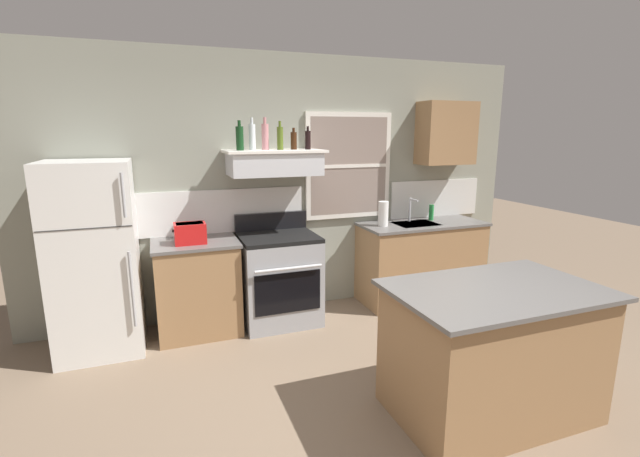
{
  "coord_description": "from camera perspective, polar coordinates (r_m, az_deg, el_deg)",
  "views": [
    {
      "loc": [
        -1.34,
        -2.29,
        1.92
      ],
      "look_at": [
        -0.05,
        1.2,
        1.1
      ],
      "focal_mm": 24.8,
      "sensor_mm": 36.0,
      "label": 1
    }
  ],
  "objects": [
    {
      "name": "ground_plane",
      "position": [
        3.28,
        8.88,
        -23.59
      ],
      "size": [
        16.0,
        16.0,
        0.0
      ],
      "primitive_type": "plane",
      "color": "#7A6651"
    },
    {
      "name": "back_wall",
      "position": [
        4.76,
        -3.39,
        5.54
      ],
      "size": [
        5.4,
        0.11,
        2.7
      ],
      "color": "gray",
      "rests_on": "ground_plane"
    },
    {
      "name": "refrigerator",
      "position": [
        4.31,
        -27.07,
        -3.48
      ],
      "size": [
        0.7,
        0.72,
        1.68
      ],
      "color": "white",
      "rests_on": "ground_plane"
    },
    {
      "name": "counter_left_of_stove",
      "position": [
        4.45,
        -15.51,
        -7.26
      ],
      "size": [
        0.79,
        0.63,
        0.91
      ],
      "color": "#9E754C",
      "rests_on": "ground_plane"
    },
    {
      "name": "toaster",
      "position": [
        4.23,
        -16.42,
        -0.54
      ],
      "size": [
        0.3,
        0.2,
        0.19
      ],
      "color": "red",
      "rests_on": "counter_left_of_stove"
    },
    {
      "name": "stove_range",
      "position": [
        4.54,
        -5.31,
        -6.35
      ],
      "size": [
        0.76,
        0.69,
        1.09
      ],
      "color": "#9EA0A5",
      "rests_on": "ground_plane"
    },
    {
      "name": "range_hood_shelf",
      "position": [
        4.4,
        -5.95,
        8.48
      ],
      "size": [
        0.96,
        0.52,
        0.24
      ],
      "color": "silver"
    },
    {
      "name": "bottle_dark_green_wine",
      "position": [
        4.3,
        -10.32,
        11.44
      ],
      "size": [
        0.07,
        0.07,
        0.28
      ],
      "color": "#143819",
      "rests_on": "range_hood_shelf"
    },
    {
      "name": "bottle_clear_tall",
      "position": [
        4.36,
        -8.75,
        11.66
      ],
      "size": [
        0.06,
        0.06,
        0.31
      ],
      "color": "silver",
      "rests_on": "range_hood_shelf"
    },
    {
      "name": "bottle_rose_pink",
      "position": [
        4.42,
        -7.09,
        11.74
      ],
      "size": [
        0.07,
        0.07,
        0.31
      ],
      "color": "#C67F84",
      "rests_on": "range_hood_shelf"
    },
    {
      "name": "bottle_olive_oil_square",
      "position": [
        4.4,
        -5.18,
        11.58
      ],
      "size": [
        0.06,
        0.06,
        0.27
      ],
      "color": "#4C601E",
      "rests_on": "range_hood_shelf"
    },
    {
      "name": "bottle_brown_stout",
      "position": [
        4.46,
        -3.41,
        11.28
      ],
      "size": [
        0.06,
        0.06,
        0.21
      ],
      "color": "#381E0F",
      "rests_on": "range_hood_shelf"
    },
    {
      "name": "bottle_balsamic_dark",
      "position": [
        4.47,
        -1.58,
        11.38
      ],
      "size": [
        0.06,
        0.06,
        0.23
      ],
      "color": "black",
      "rests_on": "range_hood_shelf"
    },
    {
      "name": "counter_right_with_sink",
      "position": [
        5.25,
        12.84,
        -4.1
      ],
      "size": [
        1.43,
        0.63,
        0.91
      ],
      "color": "#9E754C",
      "rests_on": "ground_plane"
    },
    {
      "name": "sink_faucet",
      "position": [
        5.13,
        11.66,
        2.79
      ],
      "size": [
        0.03,
        0.17,
        0.28
      ],
      "color": "silver",
      "rests_on": "counter_right_with_sink"
    },
    {
      "name": "paper_towel_roll",
      "position": [
        4.86,
        8.16,
        1.9
      ],
      "size": [
        0.11,
        0.11,
        0.27
      ],
      "primitive_type": "cylinder",
      "color": "white",
      "rests_on": "counter_right_with_sink"
    },
    {
      "name": "dish_soap_bottle",
      "position": [
        5.3,
        14.17,
        2.03
      ],
      "size": [
        0.06,
        0.06,
        0.18
      ],
      "primitive_type": "cylinder",
      "color": "#268C3F",
      "rests_on": "counter_right_with_sink"
    },
    {
      "name": "kitchen_island",
      "position": [
        3.34,
        21.25,
        -14.47
      ],
      "size": [
        1.4,
        0.9,
        0.91
      ],
      "color": "#9E754C",
      "rests_on": "ground_plane"
    },
    {
      "name": "upper_cabinet_right",
      "position": [
        5.35,
        15.98,
        11.72
      ],
      "size": [
        0.64,
        0.32,
        0.7
      ],
      "color": "#9E754C"
    }
  ]
}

